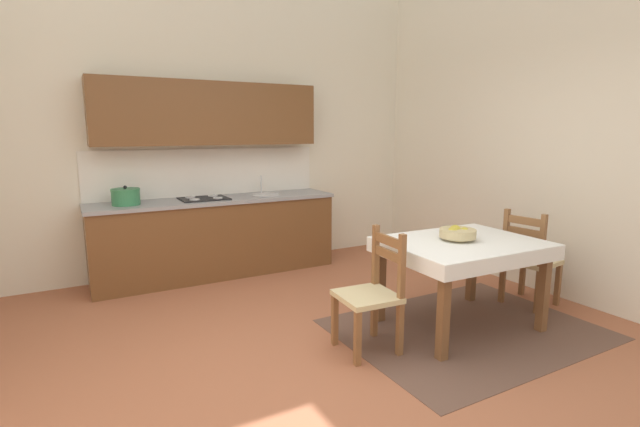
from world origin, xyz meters
name	(u,v)px	position (x,y,z in m)	size (l,w,h in m)	color
ground_plane	(333,371)	(0.00, 0.00, -0.05)	(6.01, 6.22, 0.10)	#A86042
wall_back	(210,97)	(0.00, 2.87, 2.06)	(6.01, 0.12, 4.11)	silver
wall_right	(591,87)	(2.76, 0.00, 2.06)	(0.12, 6.22, 4.11)	silver
area_rug	(466,329)	(1.29, -0.03, 0.00)	(2.10, 1.60, 0.01)	brown
kitchen_cabinetry	(215,202)	(-0.09, 2.54, 0.86)	(2.76, 0.63, 2.20)	brown
dining_table	(462,256)	(1.29, 0.07, 0.62)	(1.30, 1.03, 0.75)	brown
dining_chair_tv_side	(372,294)	(0.38, 0.08, 0.44)	(0.45, 0.45, 0.93)	#D1BC89
dining_chair_window_side	(529,260)	(2.23, 0.10, 0.44)	(0.47, 0.47, 0.93)	#D1BC89
fruit_bowl	(457,233)	(1.27, 0.10, 0.81)	(0.30, 0.30, 0.12)	tan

